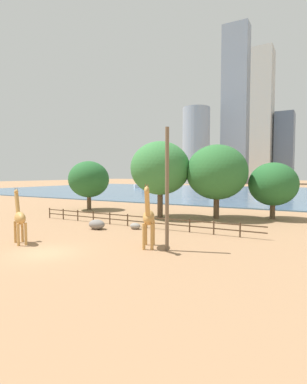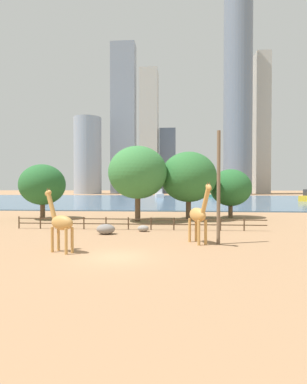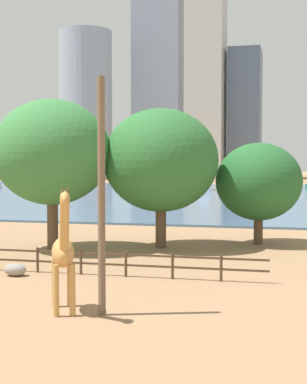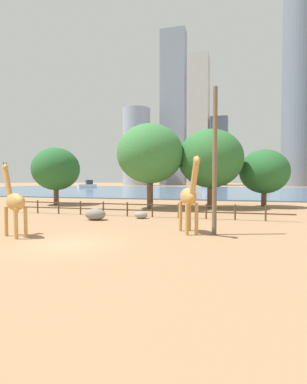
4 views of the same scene
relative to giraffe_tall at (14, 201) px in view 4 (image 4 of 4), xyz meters
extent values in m
plane|color=#9E7551|center=(4.08, 78.91, -2.07)|extent=(400.00, 400.00, 0.00)
cube|color=#476B8C|center=(4.08, 75.91, -1.97)|extent=(180.00, 86.00, 0.20)
cylinder|color=#C18C47|center=(-0.59, -0.01, -1.20)|extent=(0.27, 0.27, 1.75)
cylinder|color=#C18C47|center=(-0.35, 0.48, -1.20)|extent=(0.27, 0.27, 1.75)
cylinder|color=#C18C47|center=(0.62, -0.61, -1.20)|extent=(0.27, 0.27, 1.75)
cylinder|color=#C18C47|center=(0.86, -0.13, -1.20)|extent=(0.27, 0.27, 1.75)
ellipsoid|color=#C18C47|center=(0.14, -0.07, -0.02)|extent=(2.07, 1.56, 1.01)
cylinder|color=#C18C47|center=(-0.81, 0.40, 1.09)|extent=(0.99, 0.71, 1.92)
ellipsoid|color=#C18C47|center=(-1.10, 0.55, 2.00)|extent=(0.79, 0.60, 0.59)
cone|color=brown|center=(-1.14, 0.48, 2.29)|extent=(0.12, 0.12, 0.18)
cone|color=brown|center=(-1.07, 0.62, 2.29)|extent=(0.12, 0.12, 0.18)
cylinder|color=#C18C47|center=(10.23, 3.38, -1.10)|extent=(0.30, 0.30, 1.94)
cylinder|color=#C18C47|center=(9.68, 3.13, -1.10)|extent=(0.30, 0.30, 1.94)
cylinder|color=#C18C47|center=(9.58, 4.74, -1.10)|extent=(0.30, 0.30, 1.94)
cylinder|color=#C18C47|center=(9.04, 4.49, -1.10)|extent=(0.30, 0.30, 1.94)
ellipsoid|color=#C18C47|center=(9.63, 3.93, 0.21)|extent=(1.69, 2.31, 1.12)
cylinder|color=#C18C47|center=(10.16, 2.82, 1.42)|extent=(0.81, 1.20, 2.11)
ellipsoid|color=#C18C47|center=(10.34, 2.44, 2.41)|extent=(0.66, 0.89, 0.69)
cone|color=brown|center=(10.42, 2.48, 2.73)|extent=(0.14, 0.14, 0.20)
cone|color=brown|center=(10.26, 2.40, 2.73)|extent=(0.14, 0.14, 0.20)
cylinder|color=brown|center=(11.26, 3.77, 2.38)|extent=(0.28, 0.28, 8.90)
ellipsoid|color=gray|center=(1.29, 7.84, -1.59)|extent=(1.76, 1.29, 0.96)
ellipsoid|color=gray|center=(4.65, 9.77, -1.76)|extent=(1.14, 0.84, 0.63)
cylinder|color=#4C3826|center=(-8.92, 10.91, -1.42)|extent=(0.14, 0.14, 1.30)
cylinder|color=#4C3826|center=(-6.54, 10.91, -1.42)|extent=(0.14, 0.14, 1.30)
cylinder|color=#4C3826|center=(-4.16, 10.91, -1.42)|extent=(0.14, 0.14, 1.30)
cylinder|color=#4C3826|center=(-1.79, 10.91, -1.42)|extent=(0.14, 0.14, 1.30)
cylinder|color=#4C3826|center=(0.59, 10.91, -1.42)|extent=(0.14, 0.14, 1.30)
cylinder|color=#4C3826|center=(2.96, 10.91, -1.42)|extent=(0.14, 0.14, 1.30)
cylinder|color=#4C3826|center=(5.34, 10.91, -1.42)|extent=(0.14, 0.14, 1.30)
cylinder|color=#4C3826|center=(7.71, 10.91, -1.42)|extent=(0.14, 0.14, 1.30)
cylinder|color=#4C3826|center=(10.09, 10.91, -1.42)|extent=(0.14, 0.14, 1.30)
cylinder|color=#4C3826|center=(12.47, 10.91, -1.42)|extent=(0.14, 0.14, 1.30)
cylinder|color=#4C3826|center=(14.84, 10.91, -1.42)|extent=(0.14, 0.14, 1.30)
cube|color=#4C3826|center=(4.08, 10.91, -0.97)|extent=(26.10, 0.08, 0.10)
cube|color=#4C3826|center=(4.08, 10.91, -1.49)|extent=(26.10, 0.08, 0.10)
cylinder|color=brown|center=(-10.51, 20.11, -0.94)|extent=(0.65, 0.65, 2.26)
ellipsoid|color=#26602D|center=(-10.51, 20.11, 2.69)|extent=(6.24, 6.24, 5.61)
cylinder|color=brown|center=(15.79, 23.85, -1.09)|extent=(0.62, 0.62, 1.96)
ellipsoid|color=#26602D|center=(15.79, 23.85, 2.25)|extent=(5.91, 5.91, 5.32)
cylinder|color=brown|center=(9.62, 20.74, -0.69)|extent=(0.70, 0.70, 2.77)
ellipsoid|color=#2D6B33|center=(9.62, 20.74, 3.72)|extent=(7.56, 7.56, 6.80)
cylinder|color=brown|center=(3.00, 18.25, -0.43)|extent=(0.70, 0.70, 3.29)
ellipsoid|color=#387A3D|center=(3.00, 18.25, 4.24)|extent=(7.55, 7.55, 6.80)
cube|color=silver|center=(1.78, 91.01, -1.11)|extent=(3.72, 7.87, 1.51)
cube|color=silver|center=(1.91, 90.07, 0.55)|extent=(2.17, 2.95, 1.82)
cylinder|color=silver|center=(1.73, 91.38, 2.29)|extent=(0.14, 0.14, 5.30)
cube|color=silver|center=(-41.62, 87.17, -1.19)|extent=(6.55, 6.48, 1.36)
cube|color=#333338|center=(-41.01, 87.76, 0.30)|extent=(2.88, 2.87, 1.63)
cylinder|color=silver|center=(-41.86, 86.93, 1.86)|extent=(0.17, 0.17, 4.74)
cube|color=#337259|center=(22.38, 97.36, -1.36)|extent=(4.85, 4.97, 1.02)
cube|color=#333338|center=(22.82, 96.89, -0.24)|extent=(2.16, 2.18, 1.23)
cylinder|color=silver|center=(22.21, 97.54, 0.94)|extent=(0.17, 0.17, 3.58)
cube|color=#B7B2A8|center=(-8.16, 158.76, 34.46)|extent=(10.66, 13.43, 73.07)
cube|color=gray|center=(-24.89, 166.21, 44.43)|extent=(14.99, 9.63, 92.99)
cylinder|color=#939EAD|center=(-42.57, 148.31, 19.71)|extent=(15.67, 15.67, 43.55)
cylinder|color=slate|center=(41.27, 145.68, 52.63)|extent=(15.23, 15.23, 109.41)
cube|color=slate|center=(2.84, 164.80, 17.51)|extent=(9.61, 13.02, 39.16)
camera|label=1|loc=(20.89, -15.45, 3.47)|focal=28.00mm
camera|label=2|loc=(7.92, -19.99, 2.51)|focal=28.00mm
camera|label=3|loc=(18.28, -16.94, 3.77)|focal=55.00mm
camera|label=4|loc=(12.51, -14.66, 1.29)|focal=28.00mm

